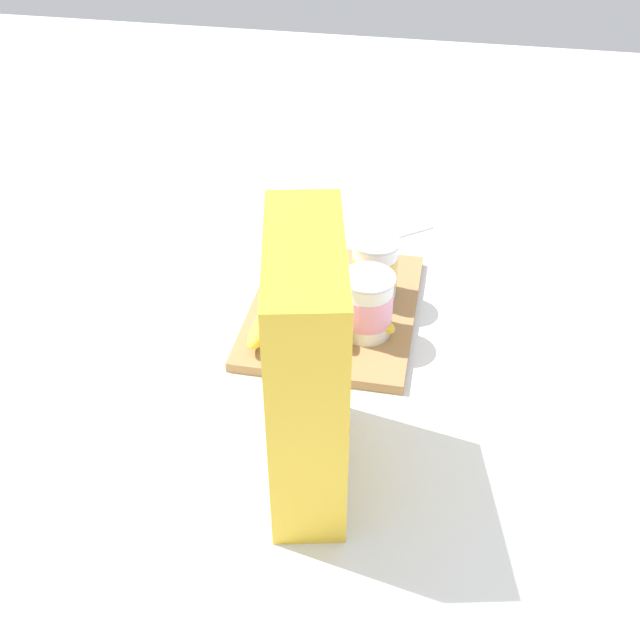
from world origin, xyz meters
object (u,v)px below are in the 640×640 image
(cutting_board, at_px, (333,310))
(cereal_box, at_px, (306,369))
(banana_bunch, at_px, (313,307))
(yogurt_cup_back, at_px, (367,305))
(yogurt_cup_front, at_px, (375,269))
(spoon, at_px, (386,238))

(cutting_board, xyz_separation_m, cereal_box, (0.28, 0.02, 0.14))
(banana_bunch, bearing_deg, cutting_board, 144.21)
(cutting_board, bearing_deg, yogurt_cup_back, 47.63)
(cereal_box, height_order, banana_bunch, cereal_box)
(cutting_board, distance_m, banana_bunch, 0.05)
(cutting_board, xyz_separation_m, yogurt_cup_front, (-0.04, 0.05, 0.05))
(yogurt_cup_back, height_order, banana_bunch, yogurt_cup_back)
(cereal_box, height_order, yogurt_cup_front, cereal_box)
(yogurt_cup_back, bearing_deg, banana_bunch, -102.68)
(banana_bunch, bearing_deg, yogurt_cup_back, 77.32)
(yogurt_cup_front, distance_m, yogurt_cup_back, 0.08)
(yogurt_cup_back, bearing_deg, cereal_box, -7.77)
(spoon, bearing_deg, cereal_box, -3.27)
(cutting_board, relative_size, cereal_box, 1.00)
(cutting_board, relative_size, banana_bunch, 1.44)
(yogurt_cup_front, height_order, spoon, yogurt_cup_front)
(cutting_board, height_order, spoon, cutting_board)
(banana_bunch, xyz_separation_m, spoon, (-0.23, 0.07, -0.03))
(yogurt_cup_back, xyz_separation_m, banana_bunch, (-0.02, -0.07, -0.03))
(yogurt_cup_front, height_order, banana_bunch, yogurt_cup_front)
(cutting_board, distance_m, yogurt_cup_back, 0.09)
(yogurt_cup_front, bearing_deg, yogurt_cup_back, 1.07)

